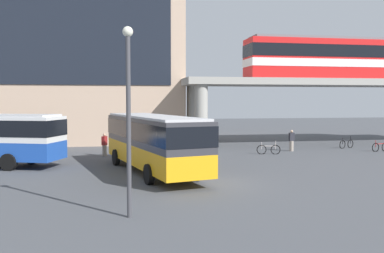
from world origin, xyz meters
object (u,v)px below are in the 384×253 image
Objects in this scene: bicycle_silver at (269,149)px; pedestrian_walking_across at (104,145)px; bicycle_black at (346,144)px; station_building at (40,40)px; train at (355,59)px; bus_main at (153,137)px; bicycle_red at (380,147)px; pedestrian_near_building at (292,141)px.

bicycle_silver is 1.05× the size of pedestrian_walking_across.
pedestrian_walking_across reaches higher than bicycle_black.
station_building is 15.47× the size of bicycle_silver.
train is at bearing 13.31° from pedestrian_walking_across.
bus_main reaches higher than bicycle_red.
station_building is 16.12× the size of pedestrian_near_building.
bus_main is 14.34m from pedestrian_near_building.
bicycle_silver is at bearing -148.62° from pedestrian_near_building.
train is at bearing 77.40° from bicycle_red.
bicycle_red is 9.37m from bicycle_silver.
pedestrian_walking_across is (-22.97, -5.44, -7.17)m from train.
train is 12.53× the size of bicycle_black.
train is (29.54, -7.68, -2.07)m from station_building.
bicycle_red is (28.12, -14.05, -9.68)m from station_building.
bicycle_red is 21.57m from pedestrian_walking_across.
bus_main is 19.64m from bicycle_black.
pedestrian_near_building is at bearing -168.11° from bicycle_black.
bus_main is 6.46× the size of bicycle_red.
bus_main is 6.76× the size of bicycle_black.
bicycle_black is (17.25, 9.24, -1.63)m from bus_main.
station_building reaches higher than bicycle_red.
bus_main is at bearing -144.72° from bicycle_silver.
bus_main is at bearing -65.41° from station_building.
station_building is at bearing 156.83° from bicycle_black.
bicycle_red is at bearing -26.56° from station_building.
pedestrian_walking_across is (-20.14, -1.68, 0.43)m from bicycle_black.
bus_main is 6.68× the size of pedestrian_near_building.
train reaches higher than bicycle_black.
pedestrian_walking_across is at bearing -166.69° from train.
bicycle_silver is at bearing -4.68° from pedestrian_walking_across.
station_building is 24.12m from bus_main.
station_building reaches higher than train.
bicycle_silver is at bearing -149.22° from train.
bicycle_red is 1.03× the size of pedestrian_near_building.
bicycle_black and bicycle_red have the same top height.
pedestrian_near_building is (21.24, -12.58, -9.24)m from station_building.
pedestrian_near_building is (-5.47, -1.15, 0.44)m from bicycle_black.
bicycle_red is (18.66, 6.62, -1.63)m from bus_main.
station_building is at bearing 143.03° from bicycle_silver.
station_building reaches higher than pedestrian_near_building.
station_building reaches higher than bicycle_black.
train is 12.46× the size of pedestrian_walking_across.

